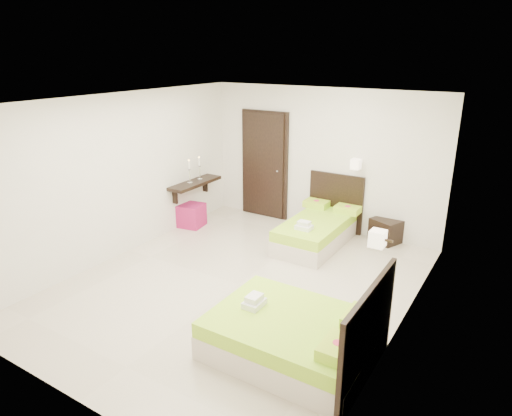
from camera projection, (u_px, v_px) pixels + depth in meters
The scene contains 7 objects.
floor at pixel (239, 284), 6.59m from camera, with size 5.50×5.50×0.00m, color beige.
bed_single at pixel (318, 229), 7.91m from camera, with size 1.04×1.74×1.43m.
bed_double at pixel (298, 336), 4.96m from camera, with size 1.74×1.48×1.44m.
nightstand at pixel (386, 230), 8.00m from camera, with size 0.47×0.42×0.42m, color black.
ottoman at pixel (192, 215), 8.71m from camera, with size 0.43×0.43×0.43m, color #8F1349.
door at pixel (264, 165), 9.01m from camera, with size 1.02×0.15×2.14m.
console_shelf at pixel (195, 183), 8.65m from camera, with size 0.35×1.20×0.78m.
Camera 1 is at (3.31, -4.84, 3.20)m, focal length 32.00 mm.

